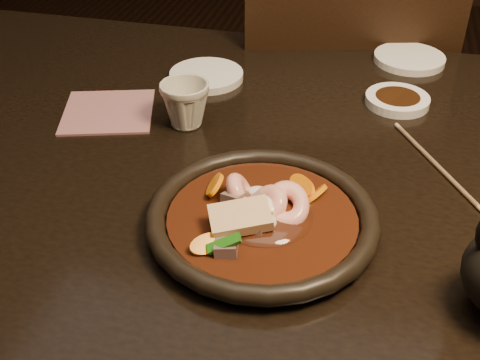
% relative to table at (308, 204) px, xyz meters
% --- Properties ---
extents(table, '(1.60, 0.90, 0.75)m').
position_rel_table_xyz_m(table, '(0.00, 0.00, 0.00)').
color(table, black).
rests_on(table, floor).
extents(chair, '(0.56, 0.56, 0.96)m').
position_rel_table_xyz_m(chair, '(-0.01, 0.56, -0.15)').
color(chair, black).
rests_on(chair, floor).
extents(plate, '(0.29, 0.29, 0.03)m').
position_rel_table_xyz_m(plate, '(-0.04, -0.16, 0.09)').
color(plate, black).
rests_on(plate, table).
extents(stirfry, '(0.17, 0.20, 0.06)m').
position_rel_table_xyz_m(stirfry, '(-0.04, -0.16, 0.10)').
color(stirfry, '#341509').
rests_on(stirfry, plate).
extents(soy_dish, '(0.11, 0.11, 0.01)m').
position_rel_table_xyz_m(soy_dish, '(0.11, 0.21, 0.08)').
color(soy_dish, white).
rests_on(soy_dish, table).
extents(saucer_left, '(0.13, 0.13, 0.01)m').
position_rel_table_xyz_m(saucer_left, '(-0.22, 0.22, 0.08)').
color(saucer_left, white).
rests_on(saucer_left, table).
extents(saucer_right, '(0.13, 0.13, 0.01)m').
position_rel_table_xyz_m(saucer_right, '(0.13, 0.38, 0.08)').
color(saucer_right, white).
rests_on(saucer_right, table).
extents(tea_cup, '(0.08, 0.08, 0.08)m').
position_rel_table_xyz_m(tea_cup, '(-0.21, 0.06, 0.12)').
color(tea_cup, beige).
rests_on(tea_cup, table).
extents(chopsticks, '(0.12, 0.20, 0.01)m').
position_rel_table_xyz_m(chopsticks, '(0.17, 0.03, 0.08)').
color(chopsticks, tan).
rests_on(chopsticks, table).
extents(napkin, '(0.18, 0.18, 0.00)m').
position_rel_table_xyz_m(napkin, '(-0.34, 0.06, 0.08)').
color(napkin, '#975D5E').
rests_on(napkin, table).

